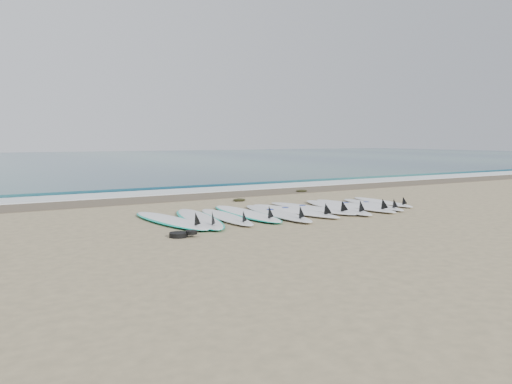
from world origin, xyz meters
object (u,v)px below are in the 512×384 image
surfboard_0 (171,220)px  leash_coil (181,234)px  surfboard_10 (383,202)px  surfboard_5 (296,211)px

surfboard_0 → leash_coil: surfboard_0 is taller
surfboard_10 → leash_coil: (-6.22, -1.49, -0.00)m
surfboard_0 → surfboard_10: 5.85m
surfboard_10 → surfboard_5: bearing=-170.4°
surfboard_10 → leash_coil: surfboard_10 is taller
surfboard_5 → leash_coil: (-3.29, -1.28, -0.01)m
surfboard_5 → leash_coil: bearing=-167.9°
surfboard_5 → surfboard_10: size_ratio=1.22×
surfboard_5 → leash_coil: size_ratio=6.16×
leash_coil → surfboard_5: bearing=21.2°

